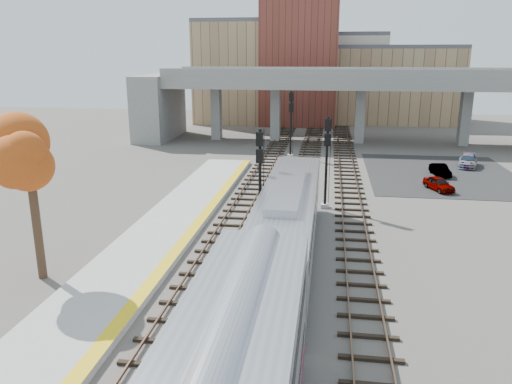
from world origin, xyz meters
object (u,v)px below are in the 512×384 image
(signal_mast_far, at_px, (291,124))
(car_c, at_px, (468,161))
(locomotive, at_px, (288,220))
(car_b, at_px, (440,170))
(signal_mast_near, at_px, (260,184))
(car_a, at_px, (439,184))
(signal_mast_mid, at_px, (326,164))
(tree, at_px, (28,154))

(signal_mast_far, relative_size, car_c, 1.74)
(locomotive, xyz_separation_m, car_b, (12.71, 21.79, -1.69))
(signal_mast_near, height_order, car_a, signal_mast_near)
(signal_mast_mid, height_order, car_c, signal_mast_mid)
(signal_mast_near, bearing_deg, signal_mast_far, 90.00)
(signal_mast_mid, bearing_deg, signal_mast_far, 102.32)
(car_a, bearing_deg, locomotive, -146.97)
(signal_mast_near, distance_m, tree, 13.50)
(car_a, bearing_deg, car_c, 42.43)
(signal_mast_far, bearing_deg, car_c, -7.49)
(signal_mast_mid, distance_m, car_b, 16.20)
(tree, distance_m, car_a, 32.20)
(car_b, bearing_deg, locomotive, -127.57)
(locomotive, relative_size, signal_mast_far, 2.59)
(locomotive, relative_size, car_c, 4.51)
(car_b, relative_size, car_c, 0.79)
(signal_mast_far, distance_m, car_c, 18.84)
(signal_mast_near, distance_m, car_c, 29.28)
(tree, height_order, car_b, tree)
(locomotive, height_order, signal_mast_near, signal_mast_near)
(signal_mast_far, distance_m, tree, 34.83)
(signal_mast_far, bearing_deg, locomotive, -85.82)
(car_c, bearing_deg, signal_mast_mid, -114.71)
(signal_mast_mid, relative_size, tree, 0.78)
(signal_mast_mid, xyz_separation_m, car_b, (10.71, 11.83, -2.81))
(tree, bearing_deg, locomotive, 19.73)
(signal_mast_near, xyz_separation_m, car_a, (13.61, 12.61, -2.72))
(signal_mast_near, height_order, car_b, signal_mast_near)
(car_a, relative_size, car_b, 1.00)
(car_b, bearing_deg, car_a, -109.68)
(signal_mast_mid, bearing_deg, tree, -134.95)
(tree, bearing_deg, car_a, 41.01)
(locomotive, relative_size, signal_mast_mid, 2.76)
(signal_mast_near, xyz_separation_m, signal_mast_mid, (4.10, 6.24, 0.07))
(locomotive, relative_size, signal_mast_near, 2.80)
(signal_mast_far, relative_size, car_a, 2.21)
(signal_mast_near, bearing_deg, car_b, 50.66)
(locomotive, bearing_deg, signal_mast_mid, 78.64)
(car_b, xyz_separation_m, car_c, (3.62, 4.52, 0.06))
(signal_mast_near, xyz_separation_m, car_b, (14.81, 18.07, -2.73))
(signal_mast_mid, distance_m, car_a, 11.79)
(locomotive, distance_m, signal_mast_near, 4.40)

